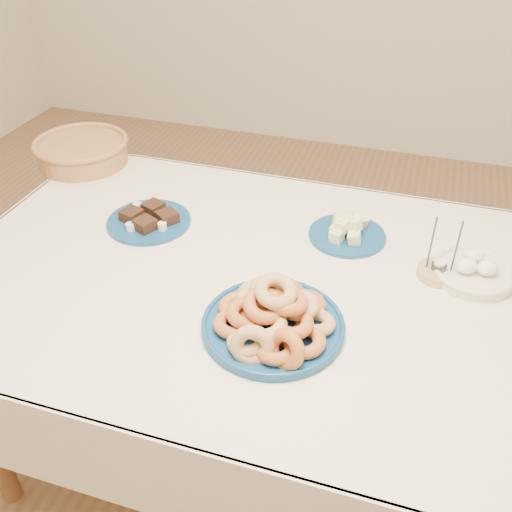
# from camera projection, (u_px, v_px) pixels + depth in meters

# --- Properties ---
(ground) EXTENTS (5.00, 5.00, 0.00)m
(ground) POSITION_uv_depth(u_px,v_px,m) (260.00, 449.00, 1.95)
(ground) COLOR brown
(ground) RESTS_ON ground
(dining_table) EXTENTS (1.71, 1.11, 0.75)m
(dining_table) POSITION_uv_depth(u_px,v_px,m) (261.00, 306.00, 1.57)
(dining_table) COLOR brown
(dining_table) RESTS_ON ground
(donut_platter) EXTENTS (0.34, 0.34, 0.15)m
(donut_platter) POSITION_uv_depth(u_px,v_px,m) (273.00, 318.00, 1.32)
(donut_platter) COLOR navy
(donut_platter) RESTS_ON dining_table
(melon_plate) EXTENTS (0.23, 0.23, 0.08)m
(melon_plate) POSITION_uv_depth(u_px,v_px,m) (347.00, 230.00, 1.65)
(melon_plate) COLOR navy
(melon_plate) RESTS_ON dining_table
(brownie_plate) EXTENTS (0.32, 0.32, 0.04)m
(brownie_plate) POSITION_uv_depth(u_px,v_px,m) (149.00, 220.00, 1.71)
(brownie_plate) COLOR navy
(brownie_plate) RESTS_ON dining_table
(wicker_basket) EXTENTS (0.40, 0.40, 0.09)m
(wicker_basket) POSITION_uv_depth(u_px,v_px,m) (82.00, 150.00, 2.02)
(wicker_basket) COLOR brown
(wicker_basket) RESTS_ON dining_table
(candle_holder) EXTENTS (0.11, 0.11, 0.18)m
(candle_holder) POSITION_uv_depth(u_px,v_px,m) (438.00, 271.00, 1.50)
(candle_holder) COLOR tan
(candle_holder) RESTS_ON dining_table
(egg_bowl) EXTENTS (0.27, 0.27, 0.07)m
(egg_bowl) POSITION_uv_depth(u_px,v_px,m) (473.00, 271.00, 1.49)
(egg_bowl) COLOR beige
(egg_bowl) RESTS_ON dining_table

